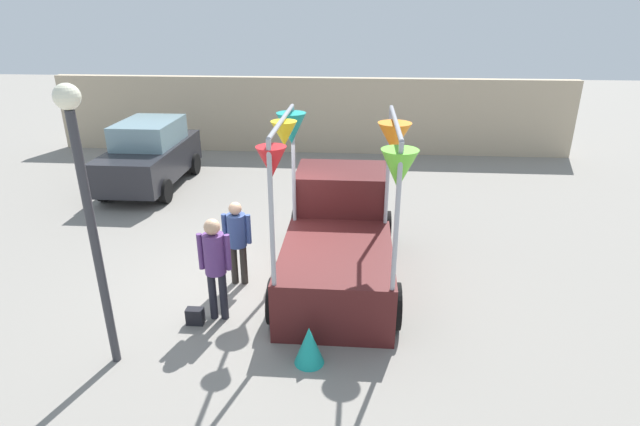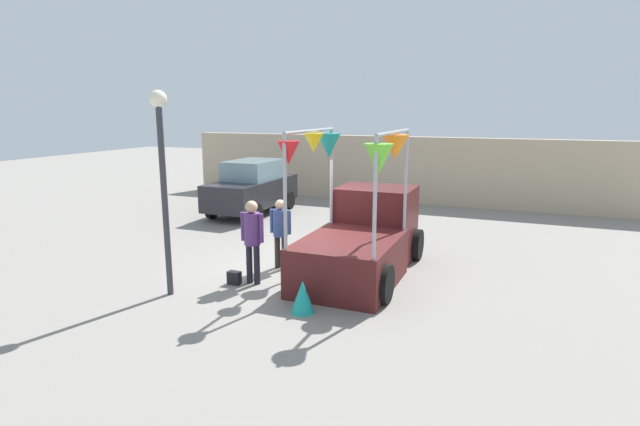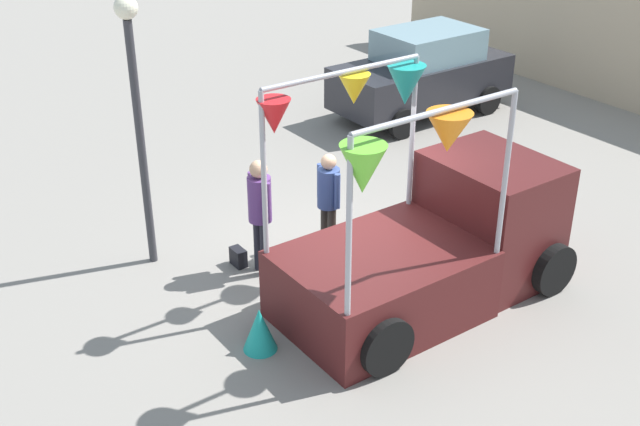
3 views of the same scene
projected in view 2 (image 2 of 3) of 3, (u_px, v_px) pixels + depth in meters
The scene contains 9 objects.
ground_plane at pixel (298, 270), 11.49m from camera, with size 60.00×60.00×0.00m, color gray.
vendor_truck at pixel (364, 234), 11.28m from camera, with size 2.44×4.13×3.23m.
parked_car at pixel (252, 187), 17.58m from camera, with size 1.88×4.00×1.88m.
person_customer at pixel (252, 234), 10.39m from camera, with size 0.53×0.34×1.79m.
person_vendor at pixel (281, 227), 11.43m from camera, with size 0.53×0.34×1.62m.
handbag at pixel (234, 278), 10.53m from camera, with size 0.28×0.16×0.28m, color black.
street_lamp at pixel (162, 165), 9.47m from camera, with size 0.32×0.32×3.99m.
brick_boundary_wall at pixel (396, 170), 19.71m from camera, with size 18.00×0.36×2.60m, color tan.
folded_kite_bundle_teal at pixel (303, 297), 9.04m from camera, with size 0.44×0.44×0.60m, color teal.
Camera 2 is at (4.60, -9.98, 3.63)m, focal length 28.00 mm.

